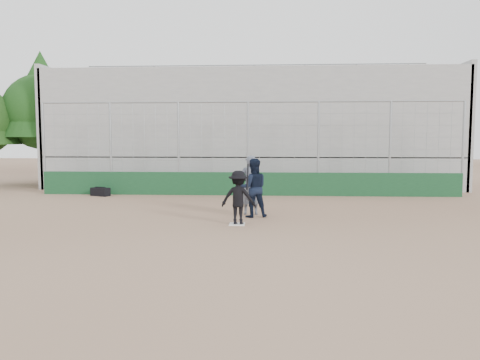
# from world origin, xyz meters

# --- Properties ---
(ground) EXTENTS (90.00, 90.00, 0.00)m
(ground) POSITION_xyz_m (0.00, 0.00, 0.00)
(ground) COLOR brown
(ground) RESTS_ON ground
(home_plate) EXTENTS (0.44, 0.44, 0.02)m
(home_plate) POSITION_xyz_m (0.00, 0.00, 0.01)
(home_plate) COLOR white
(home_plate) RESTS_ON ground
(backstop) EXTENTS (18.10, 0.25, 4.04)m
(backstop) POSITION_xyz_m (0.00, 7.00, 0.96)
(backstop) COLOR #133B1F
(backstop) RESTS_ON ground
(bleachers) EXTENTS (20.25, 6.70, 6.98)m
(bleachers) POSITION_xyz_m (0.00, 11.95, 2.92)
(bleachers) COLOR gray
(bleachers) RESTS_ON ground
(tree_left) EXTENTS (4.48, 4.48, 7.00)m
(tree_left) POSITION_xyz_m (-11.00, 11.00, 4.39)
(tree_left) COLOR #392015
(tree_left) RESTS_ON ground
(batter_at_plate) EXTENTS (1.06, 0.79, 1.71)m
(batter_at_plate) POSITION_xyz_m (0.04, 0.03, 0.77)
(batter_at_plate) COLOR black
(batter_at_plate) RESTS_ON ground
(catcher_crouched) EXTENTS (1.03, 0.88, 1.23)m
(catcher_crouched) POSITION_xyz_m (0.42, 1.27, 0.61)
(catcher_crouched) COLOR black
(catcher_crouched) RESTS_ON ground
(umpire) EXTENTS (0.72, 0.49, 1.71)m
(umpire) POSITION_xyz_m (0.31, 1.83, 0.86)
(umpire) COLOR #535A69
(umpire) RESTS_ON ground
(equipment_bag) EXTENTS (0.90, 0.65, 0.39)m
(equipment_bag) POSITION_xyz_m (-6.28, 6.36, 0.18)
(equipment_bag) COLOR black
(equipment_bag) RESTS_ON ground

